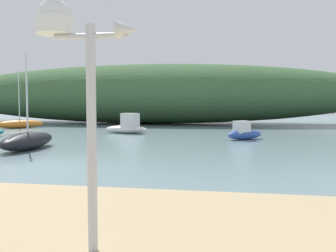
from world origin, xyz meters
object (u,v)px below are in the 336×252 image
at_px(motorboat_east_reach, 244,133).
at_px(sailboat_off_point, 28,141).
at_px(mast_structure, 69,48).
at_px(sailboat_mid_channel, 20,124).
at_px(motorboat_by_sandbar, 127,126).

distance_m(motorboat_east_reach, sailboat_off_point, 11.63).
relative_size(mast_structure, sailboat_off_point, 0.71).
xyz_separation_m(motorboat_east_reach, sailboat_mid_channel, (-18.58, 6.93, -0.03)).
height_order(motorboat_east_reach, sailboat_mid_channel, sailboat_mid_channel).
height_order(motorboat_by_sandbar, sailboat_mid_channel, sailboat_mid_channel).
relative_size(sailboat_off_point, sailboat_mid_channel, 0.90).
xyz_separation_m(mast_structure, motorboat_by_sandbar, (-5.15, 20.12, -2.24)).
distance_m(motorboat_by_sandbar, sailboat_off_point, 9.71).
bearing_deg(sailboat_off_point, motorboat_by_sandbar, 78.74).
height_order(sailboat_off_point, sailboat_mid_channel, sailboat_mid_channel).
distance_m(mast_structure, sailboat_mid_channel, 28.60).
height_order(motorboat_by_sandbar, sailboat_off_point, sailboat_off_point).
bearing_deg(sailboat_off_point, motorboat_east_reach, 32.23).
bearing_deg(sailboat_off_point, sailboat_mid_channel, 123.66).
relative_size(motorboat_by_sandbar, sailboat_mid_channel, 0.66).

